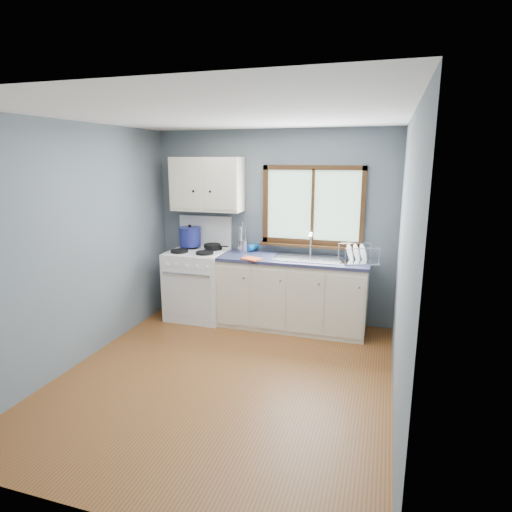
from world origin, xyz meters
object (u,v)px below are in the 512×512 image
(stockpot, at_px, (190,236))
(utensil_crock, at_px, (243,246))
(base_cabinets, at_px, (292,296))
(skillet, at_px, (212,246))
(thermos, at_px, (240,238))
(gas_range, at_px, (198,282))
(sink, at_px, (307,263))
(dish_rack, at_px, (357,258))

(stockpot, relative_size, utensil_crock, 0.77)
(base_cabinets, height_order, stockpot, stockpot)
(skillet, distance_m, thermos, 0.39)
(utensil_crock, bearing_deg, base_cabinets, -11.29)
(gas_range, distance_m, base_cabinets, 1.31)
(gas_range, relative_size, skillet, 3.97)
(sink, bearing_deg, base_cabinets, 179.87)
(base_cabinets, relative_size, sink, 2.20)
(gas_range, xyz_separation_m, stockpot, (-0.16, 0.14, 0.60))
(gas_range, xyz_separation_m, dish_rack, (2.09, 0.01, 0.48))
(utensil_crock, distance_m, dish_rack, 1.50)
(skillet, distance_m, utensil_crock, 0.43)
(skillet, bearing_deg, dish_rack, -4.64)
(sink, height_order, thermos, thermos)
(thermos, bearing_deg, sink, -11.48)
(dish_rack, bearing_deg, stockpot, 155.04)
(stockpot, relative_size, thermos, 0.91)
(stockpot, bearing_deg, dish_rack, -3.31)
(gas_range, xyz_separation_m, sink, (1.49, 0.02, 0.37))
(stockpot, xyz_separation_m, utensil_crock, (0.76, 0.02, -0.09))
(gas_range, relative_size, stockpot, 4.45)
(sink, bearing_deg, stockpot, 175.82)
(base_cabinets, bearing_deg, dish_rack, -0.74)
(skillet, xyz_separation_m, thermos, (0.37, 0.08, 0.10))
(gas_range, distance_m, thermos, 0.83)
(gas_range, relative_size, dish_rack, 2.66)
(stockpot, xyz_separation_m, dish_rack, (2.25, -0.13, -0.11))
(sink, relative_size, skillet, 2.45)
(base_cabinets, relative_size, thermos, 5.53)
(skillet, height_order, thermos, thermos)
(sink, bearing_deg, thermos, 168.52)
(thermos, bearing_deg, gas_range, -158.39)
(dish_rack, bearing_deg, skillet, 154.81)
(stockpot, bearing_deg, base_cabinets, -4.68)
(stockpot, distance_m, dish_rack, 2.26)
(thermos, height_order, dish_rack, thermos)
(sink, xyz_separation_m, skillet, (-1.32, 0.11, 0.12))
(base_cabinets, bearing_deg, thermos, 165.96)
(stockpot, height_order, thermos, stockpot)
(skillet, bearing_deg, thermos, 11.88)
(skillet, relative_size, stockpot, 1.12)
(sink, distance_m, utensil_crock, 0.91)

